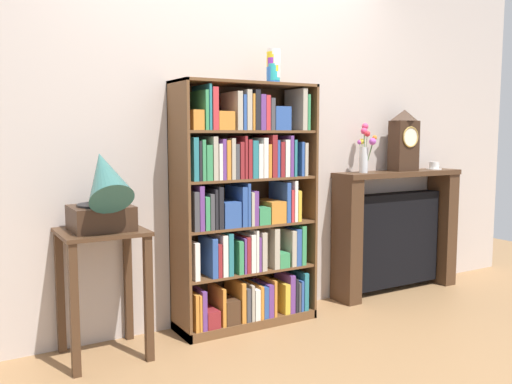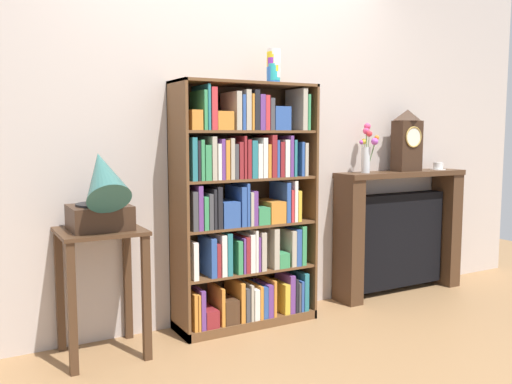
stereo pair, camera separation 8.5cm
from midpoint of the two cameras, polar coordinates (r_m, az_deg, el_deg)
name	(u,v)px [view 1 (the left image)]	position (r m, az deg, el deg)	size (l,w,h in m)	color
ground_plane	(252,329)	(3.73, -1.06, -14.18)	(8.22, 6.40, 0.02)	#997047
wall_back	(259,131)	(3.86, -0.29, 6.38)	(5.22, 0.08, 2.60)	beige
bookshelf	(245,211)	(3.59, -1.89, -2.05)	(0.96, 0.32, 1.61)	brown
cup_stack	(273,66)	(3.67, 1.16, 13.07)	(0.09, 0.09, 0.23)	blue
side_table_left	(103,267)	(3.25, -16.57, -7.58)	(0.47, 0.44, 0.74)	#472D1C
gramophone	(103,194)	(3.12, -16.52, -0.23)	(0.33, 0.47, 0.52)	#382316
fireplace_mantel	(395,232)	(4.54, 13.90, -4.15)	(1.17, 0.26, 0.99)	#472D1C
mantel_clock	(404,140)	(4.49, 14.78, 5.28)	(0.22, 0.14, 0.49)	#382316
flower_vase	(365,149)	(4.21, 10.81, 4.43)	(0.11, 0.16, 0.38)	silver
teacup_with_saucer	(434,166)	(4.76, 17.73, 2.61)	(0.13, 0.13, 0.06)	white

